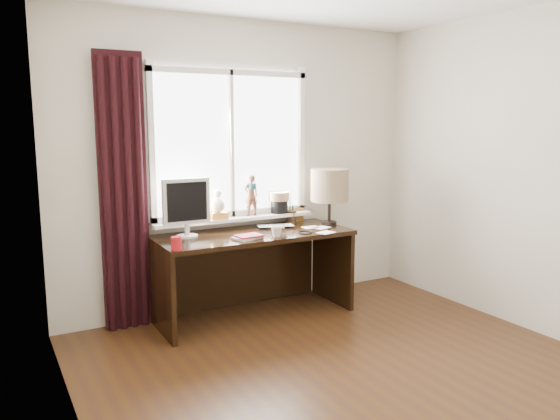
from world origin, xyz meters
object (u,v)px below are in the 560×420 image
monitor (186,204)px  table_lamp (330,186)px  laptop (276,226)px  red_cup (176,244)px  mug (277,231)px  desk (249,258)px

monitor → table_lamp: bearing=-4.7°
laptop → monitor: (-0.83, 0.01, 0.27)m
laptop → monitor: bearing=-166.0°
red_cup → table_lamp: 1.64m
mug → table_lamp: (0.69, 0.24, 0.31)m
red_cup → desk: 0.93m
laptop → desk: laptop is taller
red_cup → desk: bearing=26.6°
laptop → desk: (-0.27, -0.00, -0.26)m
table_lamp → red_cup: bearing=-169.1°
laptop → monitor: 0.87m
red_cup → desk: size_ratio=0.06×
laptop → red_cup: bearing=-144.4°
red_cup → table_lamp: (1.58, 0.30, 0.31)m
red_cup → table_lamp: size_ratio=0.20×
red_cup → mug: bearing=3.8°
red_cup → desk: (0.79, 0.40, -0.30)m
table_lamp → monitor: bearing=175.3°
laptop → red_cup: 1.14m
mug → table_lamp: size_ratio=0.19×
laptop → monitor: monitor is taller
laptop → mug: (-0.18, -0.34, 0.04)m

